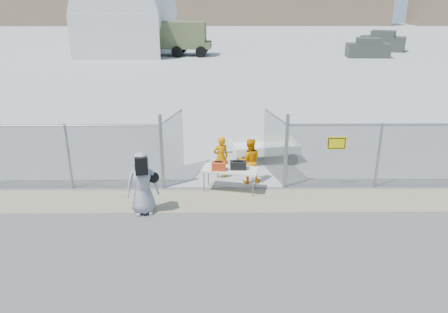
{
  "coord_description": "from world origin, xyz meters",
  "views": [
    {
      "loc": [
        -0.11,
        -11.17,
        6.07
      ],
      "look_at": [
        0.0,
        2.0,
        1.1
      ],
      "focal_mm": 35.0,
      "sensor_mm": 36.0,
      "label": 1
    }
  ],
  "objects_px": {
    "security_worker_left": "(221,157)",
    "utility_trailer": "(265,150)",
    "visitor": "(142,183)",
    "security_worker_right": "(249,161)",
    "folding_table": "(230,180)"
  },
  "relations": [
    {
      "from": "folding_table",
      "to": "utility_trailer",
      "type": "distance_m",
      "value": 3.1
    },
    {
      "from": "folding_table",
      "to": "security_worker_left",
      "type": "height_order",
      "value": "security_worker_left"
    },
    {
      "from": "folding_table",
      "to": "security_worker_left",
      "type": "xyz_separation_m",
      "value": [
        -0.29,
        1.08,
        0.37
      ]
    },
    {
      "from": "security_worker_left",
      "to": "folding_table",
      "type": "bearing_deg",
      "value": 88.71
    },
    {
      "from": "folding_table",
      "to": "security_worker_right",
      "type": "height_order",
      "value": "security_worker_right"
    },
    {
      "from": "folding_table",
      "to": "visitor",
      "type": "distance_m",
      "value": 3.01
    },
    {
      "from": "utility_trailer",
      "to": "visitor",
      "type": "bearing_deg",
      "value": -141.27
    },
    {
      "from": "visitor",
      "to": "utility_trailer",
      "type": "relative_size",
      "value": 0.58
    },
    {
      "from": "security_worker_left",
      "to": "utility_trailer",
      "type": "height_order",
      "value": "security_worker_left"
    },
    {
      "from": "security_worker_left",
      "to": "visitor",
      "type": "distance_m",
      "value": 3.43
    },
    {
      "from": "folding_table",
      "to": "visitor",
      "type": "height_order",
      "value": "visitor"
    },
    {
      "from": "security_worker_left",
      "to": "security_worker_right",
      "type": "xyz_separation_m",
      "value": [
        0.96,
        -0.4,
        0.03
      ]
    },
    {
      "from": "security_worker_right",
      "to": "visitor",
      "type": "xyz_separation_m",
      "value": [
        -3.21,
        -2.18,
        0.16
      ]
    },
    {
      "from": "folding_table",
      "to": "security_worker_right",
      "type": "xyz_separation_m",
      "value": [
        0.67,
        0.67,
        0.4
      ]
    },
    {
      "from": "visitor",
      "to": "security_worker_right",
      "type": "bearing_deg",
      "value": 22.31
    }
  ]
}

